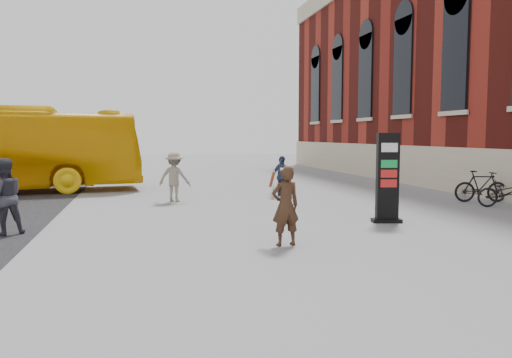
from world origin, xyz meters
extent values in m
plane|color=#9E9EA3|center=(0.00, 0.00, 0.00)|extent=(100.00, 100.00, 0.00)
cube|color=beige|center=(9.44, 6.00, 0.90)|extent=(0.18, 44.00, 1.80)
cube|color=black|center=(3.58, 2.17, 1.17)|extent=(0.60, 0.35, 2.33)
cube|color=black|center=(3.58, 2.17, 0.05)|extent=(0.81, 0.52, 0.09)
cube|color=white|center=(3.58, 2.17, 1.96)|extent=(0.47, 0.34, 0.23)
cube|color=#0C7A30|center=(3.58, 2.17, 1.54)|extent=(0.47, 0.34, 0.21)
cube|color=maroon|center=(3.58, 2.17, 1.29)|extent=(0.47, 0.34, 0.21)
cube|color=maroon|center=(3.58, 2.17, 1.04)|extent=(0.47, 0.34, 0.21)
imported|color=black|center=(0.21, 0.12, 0.82)|extent=(0.65, 0.47, 1.65)
cylinder|color=white|center=(0.21, 0.12, 1.57)|extent=(0.23, 0.23, 0.05)
cone|color=white|center=(0.38, 0.38, 1.12)|extent=(0.24, 0.25, 0.40)
cylinder|color=maroon|center=(0.38, 0.38, 1.36)|extent=(0.13, 0.14, 0.34)
cone|color=white|center=(-0.01, 0.33, 1.12)|extent=(0.24, 0.23, 0.40)
cylinder|color=maroon|center=(-0.01, 0.33, 1.36)|extent=(0.14, 0.13, 0.34)
imported|color=#34333D|center=(-5.71, 2.66, 0.87)|extent=(1.05, 0.96, 1.75)
imported|color=gray|center=(-1.55, 7.51, 0.85)|extent=(1.26, 1.01, 1.70)
imported|color=navy|center=(2.46, 8.18, 0.75)|extent=(0.78, 0.95, 1.51)
imported|color=black|center=(8.60, 3.80, 0.48)|extent=(1.94, 1.21, 0.96)
imported|color=black|center=(8.60, 5.06, 0.54)|extent=(1.86, 0.92, 1.08)
camera|label=1|loc=(-2.67, -9.61, 2.27)|focal=35.00mm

